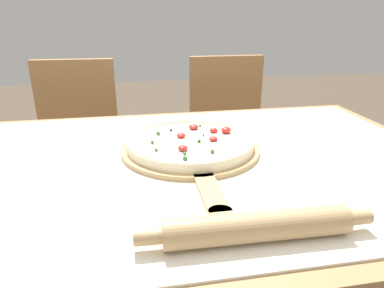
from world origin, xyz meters
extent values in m
cube|color=#A87F51|center=(0.00, 0.00, 0.73)|extent=(1.44, 0.91, 0.03)
cylinder|color=#A87F51|center=(0.67, 0.40, 0.36)|extent=(0.06, 0.06, 0.71)
cube|color=white|center=(0.00, 0.00, 0.75)|extent=(1.36, 0.83, 0.00)
cylinder|color=tan|center=(0.04, 0.07, 0.76)|extent=(0.37, 0.37, 0.01)
cube|color=tan|center=(0.04, -0.18, 0.76)|extent=(0.05, 0.17, 0.01)
cylinder|color=tan|center=(0.04, -0.26, 0.76)|extent=(0.05, 0.05, 0.01)
cylinder|color=beige|center=(0.04, 0.07, 0.77)|extent=(0.34, 0.34, 0.02)
torus|color=beige|center=(0.04, 0.07, 0.78)|extent=(0.34, 0.34, 0.02)
cylinder|color=white|center=(0.04, 0.07, 0.78)|extent=(0.30, 0.30, 0.00)
ellipsoid|color=red|center=(0.15, 0.10, 0.79)|extent=(0.03, 0.03, 0.02)
ellipsoid|color=red|center=(0.10, 0.05, 0.79)|extent=(0.02, 0.02, 0.01)
ellipsoid|color=red|center=(0.12, 0.11, 0.79)|extent=(0.02, 0.02, 0.01)
ellipsoid|color=red|center=(0.01, -0.01, 0.79)|extent=(0.02, 0.02, 0.01)
ellipsoid|color=red|center=(0.02, 0.09, 0.79)|extent=(0.02, 0.02, 0.01)
ellipsoid|color=red|center=(0.07, 0.15, 0.79)|extent=(0.03, 0.03, 0.01)
cube|color=#387533|center=(0.01, -0.03, 0.78)|extent=(0.01, 0.01, 0.01)
cube|color=#387533|center=(-0.04, 0.12, 0.78)|extent=(0.01, 0.01, 0.01)
cube|color=#387533|center=(0.09, 0.17, 0.78)|extent=(0.01, 0.01, 0.01)
cube|color=#387533|center=(0.08, 0.09, 0.78)|extent=(0.00, 0.01, 0.01)
cube|color=#387533|center=(0.00, 0.14, 0.78)|extent=(0.01, 0.01, 0.01)
cube|color=#387533|center=(0.01, -0.07, 0.78)|extent=(0.01, 0.01, 0.01)
cube|color=#387533|center=(-0.05, 0.00, 0.78)|extent=(0.01, 0.01, 0.01)
cube|color=#387533|center=(0.08, -0.04, 0.78)|extent=(0.01, 0.01, 0.01)
cube|color=#387533|center=(0.06, 0.04, 0.78)|extent=(0.01, 0.01, 0.01)
cube|color=#387533|center=(-0.06, 0.05, 0.78)|extent=(0.01, 0.01, 0.01)
cylinder|color=tan|center=(0.08, -0.34, 0.77)|extent=(0.31, 0.06, 0.05)
cylinder|color=tan|center=(-0.09, -0.33, 0.77)|extent=(0.05, 0.03, 0.03)
cylinder|color=tan|center=(0.26, -0.34, 0.77)|extent=(0.05, 0.03, 0.03)
cube|color=#A37547|center=(-0.38, 0.74, 0.44)|extent=(0.42, 0.42, 0.02)
cube|color=#A37547|center=(-0.37, 0.92, 0.67)|extent=(0.38, 0.05, 0.44)
cylinder|color=#A37547|center=(-0.55, 0.59, 0.22)|extent=(0.04, 0.04, 0.43)
cylinder|color=#A37547|center=(-0.23, 0.58, 0.22)|extent=(0.04, 0.04, 0.43)
cylinder|color=#A37547|center=(-0.53, 0.91, 0.22)|extent=(0.04, 0.04, 0.43)
cylinder|color=#A37547|center=(-0.21, 0.90, 0.22)|extent=(0.04, 0.04, 0.43)
cube|color=#A37547|center=(0.38, 0.74, 0.44)|extent=(0.40, 0.40, 0.02)
cube|color=#A37547|center=(0.38, 0.92, 0.67)|extent=(0.38, 0.04, 0.44)
cylinder|color=#A37547|center=(0.22, 0.58, 0.22)|extent=(0.04, 0.04, 0.43)
cylinder|color=#A37547|center=(0.54, 0.58, 0.22)|extent=(0.04, 0.04, 0.43)
cylinder|color=#A37547|center=(0.22, 0.90, 0.22)|extent=(0.04, 0.04, 0.43)
cylinder|color=#A37547|center=(0.54, 0.90, 0.22)|extent=(0.04, 0.04, 0.43)
camera|label=1|loc=(-0.11, -0.78, 1.10)|focal=32.00mm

